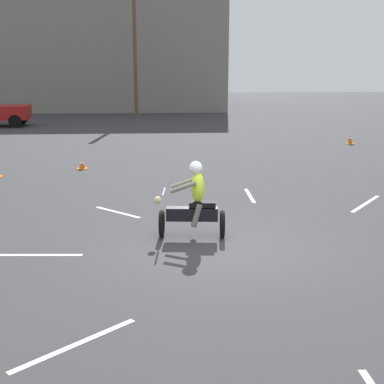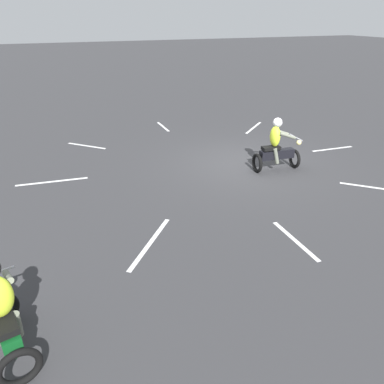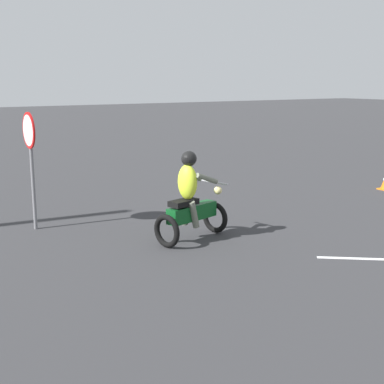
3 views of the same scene
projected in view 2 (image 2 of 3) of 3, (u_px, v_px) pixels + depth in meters
The scene contains 11 objects.
ground_plane at pixel (247, 163), 12.24m from camera, with size 120.00×120.00×0.00m, color #333335.
motorcycle_rider_foreground at pixel (276, 148), 11.42m from camera, with size 1.54×0.76×1.66m.
motorcycle_rider_background at pixel (2, 315), 5.10m from camera, with size 0.94×1.56×1.66m.
lane_stripe_e at pixel (52, 182), 10.91m from camera, with size 0.10×2.00×0.01m, color silver.
lane_stripe_ne at pixel (150, 243), 8.01m from camera, with size 0.10×2.10×0.01m, color silver.
lane_stripe_n at pixel (295, 240), 8.09m from camera, with size 0.10×1.64×0.01m, color silver.
lane_stripe_nw at pixel (369, 187), 10.58m from camera, with size 0.10×1.56×0.01m, color silver.
lane_stripe_w at pixel (332, 149), 13.54m from camera, with size 0.10×1.68×0.01m, color silver.
lane_stripe_sw at pixel (254, 128), 16.05m from camera, with size 0.10×1.95×0.01m, color silver.
lane_stripe_s at pixel (163, 127), 16.19m from camera, with size 0.10×1.53×0.01m, color silver.
lane_stripe_se at pixel (87, 146), 13.85m from camera, with size 0.10×1.65×0.01m, color silver.
Camera 2 is at (5.99, 9.91, 4.45)m, focal length 35.00 mm.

